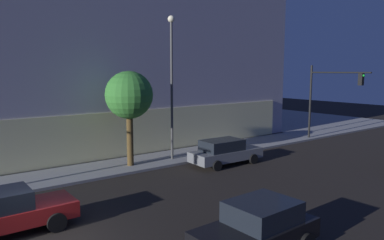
{
  "coord_description": "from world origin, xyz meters",
  "views": [
    {
      "loc": [
        -2.97,
        -11.97,
        5.82
      ],
      "look_at": [
        9.42,
        4.52,
        3.04
      ],
      "focal_mm": 34.38,
      "sensor_mm": 36.0,
      "label": 1
    }
  ],
  "objects": [
    {
      "name": "car_black",
      "position": [
        5.37,
        -4.35,
        0.86
      ],
      "size": [
        4.21,
        2.29,
        1.68
      ],
      "color": "black",
      "rests_on": "ground"
    },
    {
      "name": "car_grey",
      "position": [
        12.1,
        4.68,
        0.81
      ],
      "size": [
        4.78,
        2.11,
        1.59
      ],
      "color": "slate",
      "rests_on": "ground"
    },
    {
      "name": "car_red",
      "position": [
        -0.82,
        2.0,
        0.83
      ],
      "size": [
        4.67,
        2.05,
        1.62
      ],
      "color": "maroon",
      "rests_on": "ground"
    },
    {
      "name": "street_lamp_sidewalk",
      "position": [
        9.97,
        7.39,
        5.73
      ],
      "size": [
        0.44,
        0.44,
        9.04
      ],
      "color": "#434343",
      "rests_on": "sidewalk_corner"
    },
    {
      "name": "sidewalk_tree",
      "position": [
        7.04,
        7.54,
        4.34
      ],
      "size": [
        2.83,
        2.83,
        5.65
      ],
      "color": "#523D1E",
      "rests_on": "sidewalk_corner"
    },
    {
      "name": "modern_building",
      "position": [
        9.65,
        24.25,
        8.78
      ],
      "size": [
        28.71,
        29.25,
        17.71
      ],
      "color": "#4C4C51",
      "rests_on": "ground"
    },
    {
      "name": "traffic_light_far_corner",
      "position": [
        23.6,
        5.1,
        4.22
      ],
      "size": [
        0.32,
        5.17,
        6.1
      ],
      "color": "black",
      "rests_on": "sidewalk_corner"
    }
  ]
}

